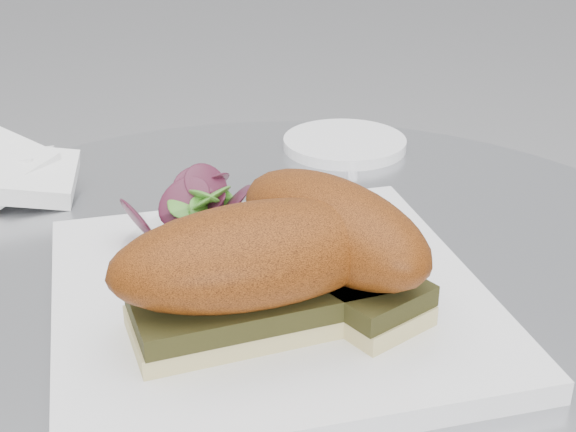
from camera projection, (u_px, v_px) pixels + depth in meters
name	position (u px, v px, depth m)	size (l,w,h in m)	color
plate	(269.00, 298.00, 0.55)	(0.29, 0.29, 0.02)	white
sandwich_left	(258.00, 267.00, 0.49)	(0.19, 0.10, 0.08)	#D2C483
sandwich_right	(332.00, 239.00, 0.52)	(0.13, 0.18, 0.08)	#D2C483
salad	(203.00, 208.00, 0.60)	(0.10, 0.10, 0.05)	#548D2E
napkin	(13.00, 186.00, 0.72)	(0.12, 0.12, 0.02)	white
saucer	(345.00, 143.00, 0.83)	(0.13, 0.13, 0.01)	white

